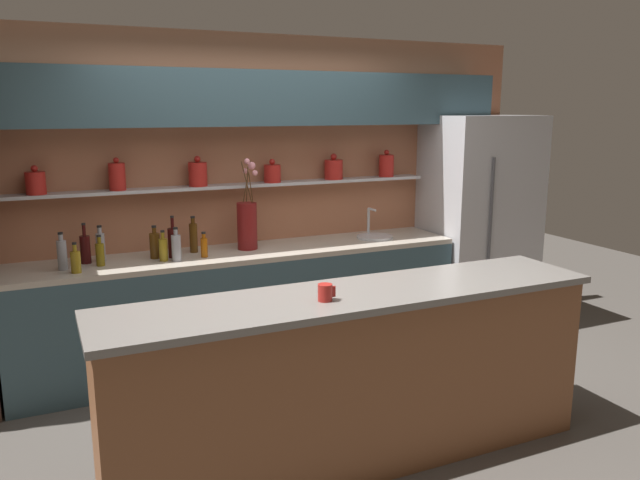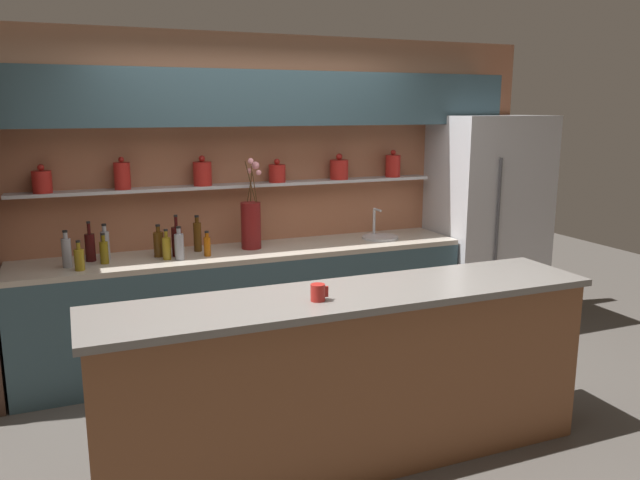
# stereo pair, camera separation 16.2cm
# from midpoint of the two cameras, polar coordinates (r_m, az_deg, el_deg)

# --- Properties ---
(ground_plane) EXTENTS (12.00, 12.00, 0.00)m
(ground_plane) POSITION_cam_midpoint_polar(r_m,az_deg,el_deg) (4.20, 1.31, -16.69)
(ground_plane) COLOR #4C4742
(back_wall_unit) EXTENTS (5.20, 0.44, 2.60)m
(back_wall_unit) POSITION_cam_midpoint_polar(r_m,az_deg,el_deg) (5.15, -5.49, 6.72)
(back_wall_unit) COLOR #A86647
(back_wall_unit) RESTS_ON ground_plane
(back_counter_unit) EXTENTS (3.52, 0.62, 0.92)m
(back_counter_unit) POSITION_cam_midpoint_polar(r_m,az_deg,el_deg) (5.06, -5.58, -6.00)
(back_counter_unit) COLOR #334C56
(back_counter_unit) RESTS_ON ground_plane
(island_counter) EXTENTS (2.88, 0.61, 1.02)m
(island_counter) POSITION_cam_midpoint_polar(r_m,az_deg,el_deg) (3.63, 4.05, -12.48)
(island_counter) COLOR brown
(island_counter) RESTS_ON ground_plane
(refrigerator) EXTENTS (0.94, 0.73, 1.95)m
(refrigerator) POSITION_cam_midpoint_polar(r_m,az_deg,el_deg) (5.92, 15.76, 1.41)
(refrigerator) COLOR #B7B7BC
(refrigerator) RESTS_ON ground_plane
(flower_vase) EXTENTS (0.16, 0.18, 0.72)m
(flower_vase) POSITION_cam_midpoint_polar(r_m,az_deg,el_deg) (4.95, -5.39, 1.59)
(flower_vase) COLOR maroon
(flower_vase) RESTS_ON back_counter_unit
(sink_fixture) EXTENTS (0.31, 0.31, 0.25)m
(sink_fixture) POSITION_cam_midpoint_polar(r_m,az_deg,el_deg) (5.38, 6.33, 0.39)
(sink_fixture) COLOR #B7B7BC
(sink_fixture) RESTS_ON back_counter_unit
(bottle_spirit_0) EXTENTS (0.06, 0.06, 0.26)m
(bottle_spirit_0) POSITION_cam_midpoint_polar(r_m,az_deg,el_deg) (4.67, -21.24, -1.02)
(bottle_spirit_0) COLOR gray
(bottle_spirit_0) RESTS_ON back_counter_unit
(bottle_wine_1) EXTENTS (0.08, 0.08, 0.32)m
(bottle_wine_1) POSITION_cam_midpoint_polar(r_m,az_deg,el_deg) (4.79, -12.02, -0.08)
(bottle_wine_1) COLOR #380C0C
(bottle_wine_1) RESTS_ON back_counter_unit
(bottle_oil_2) EXTENTS (0.06, 0.06, 0.22)m
(bottle_oil_2) POSITION_cam_midpoint_polar(r_m,az_deg,el_deg) (4.70, -18.21, -1.02)
(bottle_oil_2) COLOR brown
(bottle_oil_2) RESTS_ON back_counter_unit
(bottle_spirit_3) EXTENTS (0.07, 0.07, 0.25)m
(bottle_spirit_3) POSITION_cam_midpoint_polar(r_m,az_deg,el_deg) (4.68, -11.78, -0.54)
(bottle_spirit_3) COLOR gray
(bottle_spirit_3) RESTS_ON back_counter_unit
(bottle_oil_4) EXTENTS (0.07, 0.07, 0.21)m
(bottle_oil_4) POSITION_cam_midpoint_polar(r_m,az_deg,el_deg) (4.56, -20.20, -1.64)
(bottle_oil_4) COLOR olive
(bottle_oil_4) RESTS_ON back_counter_unit
(bottle_wine_5) EXTENTS (0.07, 0.07, 0.30)m
(bottle_wine_5) POSITION_cam_midpoint_polar(r_m,az_deg,el_deg) (4.81, -19.38, -0.58)
(bottle_wine_5) COLOR #380C0C
(bottle_wine_5) RESTS_ON back_counter_unit
(bottle_spirit_6) EXTENTS (0.08, 0.08, 0.25)m
(bottle_spirit_6) POSITION_cam_midpoint_polar(r_m,az_deg,el_deg) (4.80, -13.60, -0.33)
(bottle_spirit_6) COLOR #4C2D0C
(bottle_spirit_6) RESTS_ON back_counter_unit
(bottle_spirit_7) EXTENTS (0.06, 0.06, 0.27)m
(bottle_spirit_7) POSITION_cam_midpoint_polar(r_m,az_deg,el_deg) (4.82, -18.13, -0.39)
(bottle_spirit_7) COLOR gray
(bottle_spirit_7) RESTS_ON back_counter_unit
(bottle_sauce_8) EXTENTS (0.05, 0.05, 0.19)m
(bottle_sauce_8) POSITION_cam_midpoint_polar(r_m,az_deg,el_deg) (4.76, -9.32, -0.50)
(bottle_sauce_8) COLOR #9E4C0A
(bottle_sauce_8) RESTS_ON back_counter_unit
(bottle_spirit_9) EXTENTS (0.06, 0.06, 0.28)m
(bottle_spirit_9) POSITION_cam_midpoint_polar(r_m,az_deg,el_deg) (4.92, -10.22, 0.37)
(bottle_spirit_9) COLOR #4C2D0C
(bottle_spirit_9) RESTS_ON back_counter_unit
(bottle_oil_10) EXTENTS (0.06, 0.06, 0.23)m
(bottle_oil_10) POSITION_cam_midpoint_polar(r_m,az_deg,el_deg) (4.71, -12.90, -0.68)
(bottle_oil_10) COLOR olive
(bottle_oil_10) RESTS_ON back_counter_unit
(coffee_mug) EXTENTS (0.10, 0.08, 0.09)m
(coffee_mug) POSITION_cam_midpoint_polar(r_m,az_deg,el_deg) (3.29, 1.23, -4.83)
(coffee_mug) COLOR maroon
(coffee_mug) RESTS_ON island_counter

